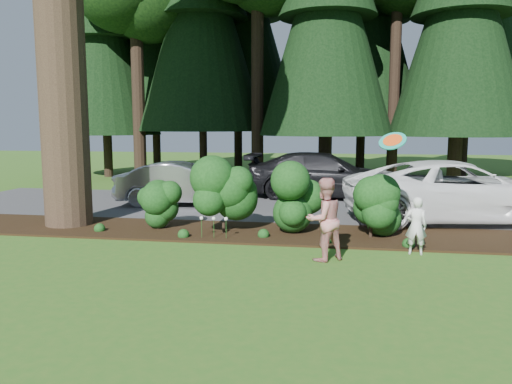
{
  "coord_description": "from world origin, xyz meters",
  "views": [
    {
      "loc": [
        2.61,
        -8.93,
        2.72
      ],
      "look_at": [
        0.87,
        1.51,
        1.3
      ],
      "focal_mm": 35.0,
      "sensor_mm": 36.0,
      "label": 1
    }
  ],
  "objects_px": {
    "car_dark_suv": "(324,175)",
    "frisbee": "(393,141)",
    "car_white_suv": "(457,191)",
    "child": "(416,226)",
    "car_silver_wagon": "(183,184)",
    "adult": "(324,219)"
  },
  "relations": [
    {
      "from": "car_white_suv",
      "to": "car_dark_suv",
      "type": "distance_m",
      "value": 5.69
    },
    {
      "from": "frisbee",
      "to": "car_silver_wagon",
      "type": "bearing_deg",
      "value": 138.79
    },
    {
      "from": "car_dark_suv",
      "to": "adult",
      "type": "relative_size",
      "value": 3.43
    },
    {
      "from": "car_silver_wagon",
      "to": "car_dark_suv",
      "type": "xyz_separation_m",
      "value": [
        4.64,
        2.64,
        0.11
      ]
    },
    {
      "from": "car_dark_suv",
      "to": "frisbee",
      "type": "relative_size",
      "value": 9.11
    },
    {
      "from": "car_dark_suv",
      "to": "frisbee",
      "type": "xyz_separation_m",
      "value": [
        1.63,
        -8.13,
        1.54
      ]
    },
    {
      "from": "car_silver_wagon",
      "to": "child",
      "type": "height_order",
      "value": "car_silver_wagon"
    },
    {
      "from": "child",
      "to": "adult",
      "type": "bearing_deg",
      "value": 25.32
    },
    {
      "from": "car_silver_wagon",
      "to": "child",
      "type": "bearing_deg",
      "value": -132.9
    },
    {
      "from": "car_white_suv",
      "to": "frisbee",
      "type": "distance_m",
      "value": 4.74
    },
    {
      "from": "car_dark_suv",
      "to": "adult",
      "type": "bearing_deg",
      "value": -178.01
    },
    {
      "from": "adult",
      "to": "frisbee",
      "type": "distance_m",
      "value": 2.16
    },
    {
      "from": "child",
      "to": "car_dark_suv",
      "type": "bearing_deg",
      "value": -71.89
    },
    {
      "from": "frisbee",
      "to": "car_dark_suv",
      "type": "bearing_deg",
      "value": 101.35
    },
    {
      "from": "child",
      "to": "adult",
      "type": "distance_m",
      "value": 2.07
    },
    {
      "from": "car_white_suv",
      "to": "car_dark_suv",
      "type": "xyz_separation_m",
      "value": [
        -3.82,
        4.21,
        -0.02
      ]
    },
    {
      "from": "car_white_suv",
      "to": "child",
      "type": "distance_m",
      "value": 4.14
    },
    {
      "from": "car_dark_suv",
      "to": "child",
      "type": "bearing_deg",
      "value": -164.57
    },
    {
      "from": "car_silver_wagon",
      "to": "adult",
      "type": "relative_size",
      "value": 2.62
    },
    {
      "from": "car_dark_suv",
      "to": "adult",
      "type": "distance_m",
      "value": 8.79
    },
    {
      "from": "child",
      "to": "car_silver_wagon",
      "type": "bearing_deg",
      "value": -35.32
    },
    {
      "from": "frisbee",
      "to": "child",
      "type": "bearing_deg",
      "value": 13.54
    }
  ]
}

